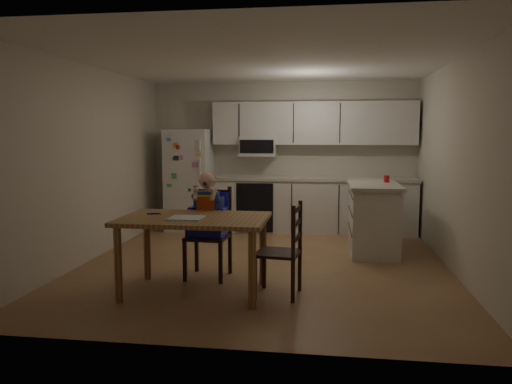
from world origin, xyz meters
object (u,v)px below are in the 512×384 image
Objects in this scene: red_cup at (387,179)px; chair_booster at (209,214)px; kitchen_island at (373,218)px; refrigerator at (190,180)px; chair_side at (287,244)px; dining_table at (194,227)px.

chair_booster reaches higher than red_cup.
chair_booster is at bearing -142.70° from kitchen_island.
red_cup is (3.15, -1.03, 0.15)m from refrigerator.
chair_side is (-1.21, -2.30, -0.46)m from red_cup.
dining_table is (-1.97, -2.12, 0.21)m from kitchen_island.
dining_table is (-2.16, -2.34, -0.31)m from red_cup.
refrigerator reaches higher than red_cup.
refrigerator is at bearing -143.01° from chair_side.
red_cup reaches higher than kitchen_island.
dining_table is 0.96m from chair_side.
chair_side is at bearing -59.79° from refrigerator.
dining_table is 1.55× the size of chair_side.
dining_table is at bearing -73.57° from refrigerator.
red_cup is at bearing 158.96° from chair_side.
red_cup is (0.19, 0.22, 0.52)m from kitchen_island.
kitchen_island is (2.96, -1.25, -0.37)m from refrigerator.
red_cup is 3.20m from dining_table.
refrigerator is 1.15× the size of dining_table.
red_cup reaches higher than dining_table.
refrigerator reaches higher than chair_side.
chair_booster is at bearing -70.06° from refrigerator.
kitchen_island is 13.18× the size of red_cup.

